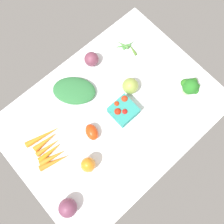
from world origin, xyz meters
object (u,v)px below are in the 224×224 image
at_px(red_onion_near_basket, 91,59).
at_px(bell_pepper_orange, 88,165).
at_px(berry_basket, 123,110).
at_px(red_onion_center, 68,208).
at_px(heirloom_tomato_green, 130,86).
at_px(broccoli_head, 190,87).
at_px(okra_pile, 126,46).
at_px(leafy_greens_clump, 74,91).
at_px(roma_tomato, 92,132).
at_px(carrot_bunch, 49,149).

xyz_separation_m(red_onion_near_basket, bell_pepper_orange, (-0.36, -0.40, 0.01)).
height_order(berry_basket, red_onion_near_basket, same).
bearing_deg(red_onion_center, heirloom_tomato_green, 21.48).
bearing_deg(bell_pepper_orange, broccoli_head, -4.79).
distance_m(berry_basket, bell_pepper_orange, 0.31).
distance_m(heirloom_tomato_green, red_onion_near_basket, 0.25).
xyz_separation_m(broccoli_head, red_onion_near_basket, (-0.25, 0.45, -0.03)).
bearing_deg(berry_basket, red_onion_near_basket, 78.19).
relative_size(red_onion_center, heirloom_tomato_green, 1.00).
distance_m(okra_pile, bell_pepper_orange, 0.66).
bearing_deg(leafy_greens_clump, heirloom_tomato_green, -38.63).
distance_m(broccoli_head, red_onion_near_basket, 0.51).
bearing_deg(okra_pile, broccoli_head, -82.63).
bearing_deg(roma_tomato, berry_basket, -81.28).
xyz_separation_m(red_onion_center, bell_pepper_orange, (0.18, 0.08, 0.01)).
distance_m(red_onion_center, roma_tomato, 0.35).
distance_m(red_onion_center, carrot_bunch, 0.28).
bearing_deg(heirloom_tomato_green, bell_pepper_orange, -159.32).
relative_size(heirloom_tomato_green, okra_pile, 0.61).
distance_m(broccoli_head, leafy_greens_clump, 0.57).
distance_m(heirloom_tomato_green, okra_pile, 0.25).
bearing_deg(carrot_bunch, okra_pile, 14.08).
bearing_deg(red_onion_center, red_onion_near_basket, 41.22).
bearing_deg(leafy_greens_clump, red_onion_center, -132.01).
xyz_separation_m(red_onion_center, berry_basket, (0.48, 0.16, -0.01)).
xyz_separation_m(carrot_bunch, leafy_greens_clump, (0.27, 0.14, 0.01)).
xyz_separation_m(leafy_greens_clump, roma_tomato, (-0.07, -0.22, 0.01)).
xyz_separation_m(red_onion_center, broccoli_head, (0.79, 0.03, 0.03)).
distance_m(bell_pepper_orange, roma_tomato, 0.15).
bearing_deg(carrot_bunch, red_onion_near_basket, 25.30).
height_order(red_onion_center, leafy_greens_clump, red_onion_center).
bearing_deg(bell_pepper_orange, leafy_greens_clump, 60.78).
relative_size(heirloom_tomato_green, roma_tomato, 1.00).
bearing_deg(okra_pile, red_onion_near_basket, 165.85).
relative_size(berry_basket, okra_pile, 0.85).
xyz_separation_m(berry_basket, broccoli_head, (0.31, -0.13, 0.03)).
height_order(berry_basket, okra_pile, berry_basket).
bearing_deg(berry_basket, okra_pile, 44.88).
distance_m(berry_basket, broccoli_head, 0.34).
bearing_deg(leafy_greens_clump, okra_pile, 2.67).
bearing_deg(heirloom_tomato_green, roma_tomato, -171.05).
distance_m(red_onion_near_basket, roma_tomato, 0.38).
bearing_deg(leafy_greens_clump, berry_basket, -65.86).
bearing_deg(red_onion_center, carrot_bunch, 70.50).
bearing_deg(okra_pile, leafy_greens_clump, -177.33).
height_order(berry_basket, broccoli_head, broccoli_head).
xyz_separation_m(berry_basket, bell_pepper_orange, (-0.29, -0.08, 0.01)).
relative_size(red_onion_center, carrot_bunch, 0.39).
xyz_separation_m(broccoli_head, bell_pepper_orange, (-0.61, 0.05, -0.02)).
bearing_deg(red_onion_near_basket, broccoli_head, -60.87).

